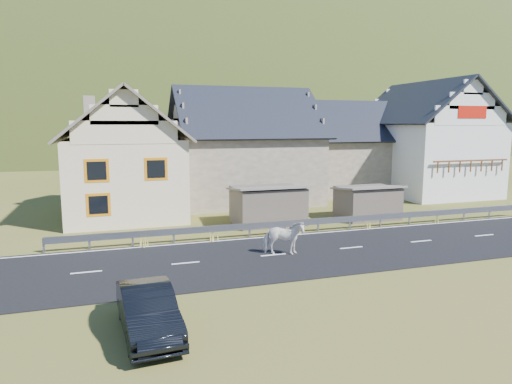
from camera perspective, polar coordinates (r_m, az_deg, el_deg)
name	(u,v)px	position (r m, az deg, el deg)	size (l,w,h in m)	color
ground	(351,248)	(22.59, 11.82, -6.93)	(160.00, 160.00, 0.00)	#414D19
road	(351,248)	(22.59, 11.82, -6.88)	(60.00, 7.00, 0.04)	black
lane_markings	(351,248)	(22.58, 11.83, -6.82)	(60.00, 6.60, 0.01)	silver
guardrail	(318,222)	(25.62, 7.79, -3.69)	(28.10, 0.09, 0.75)	#93969B
shed_left	(268,205)	(27.32, 1.47, -1.70)	(4.30, 3.30, 2.40)	#695D4F
shed_right	(367,203)	(29.67, 13.73, -1.32)	(3.80, 2.90, 2.20)	#695D4F
house_cream	(124,149)	(30.93, -16.22, 5.24)	(7.80, 9.80, 8.30)	beige
house_stone_a	(244,141)	(35.31, -1.55, 6.39)	(10.80, 9.80, 8.90)	tan
house_stone_b	(346,143)	(41.06, 11.24, 5.98)	(9.80, 8.80, 8.10)	tan
house_white	(427,134)	(41.86, 20.54, 6.78)	(8.80, 10.80, 9.70)	white
mountain	(150,185)	(201.19, -13.15, 0.91)	(440.00, 280.00, 260.00)	#243713
horse	(283,238)	(20.84, 3.45, -5.72)	(1.87, 0.85, 1.58)	white
car	(148,310)	(13.79, -13.34, -14.19)	(1.43, 4.11, 1.36)	black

